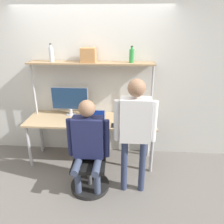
% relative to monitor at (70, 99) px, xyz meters
% --- Properties ---
extents(ground_plane, '(12.00, 12.00, 0.00)m').
position_rel_monitor_xyz_m(ground_plane, '(0.38, -0.52, -1.05)').
color(ground_plane, slate).
extents(wall_back, '(8.00, 0.06, 2.70)m').
position_rel_monitor_xyz_m(wall_back, '(0.38, 0.19, 0.30)').
color(wall_back, silver).
rests_on(wall_back, ground_plane).
extents(desk, '(2.10, 0.66, 0.78)m').
position_rel_monitor_xyz_m(desk, '(0.38, -0.17, -0.35)').
color(desk, tan).
rests_on(desk, ground_plane).
extents(shelf_unit, '(2.00, 0.28, 1.67)m').
position_rel_monitor_xyz_m(shelf_unit, '(0.38, 0.01, 0.42)').
color(shelf_unit, '#997A56').
rests_on(shelf_unit, ground_plane).
extents(monitor, '(0.62, 0.16, 0.49)m').
position_rel_monitor_xyz_m(monitor, '(0.00, 0.00, 0.00)').
color(monitor, '#B7B7BC').
rests_on(monitor, desk).
extents(laptop, '(0.30, 0.21, 0.21)m').
position_rel_monitor_xyz_m(laptop, '(0.48, -0.31, -0.22)').
color(laptop, '#BCBCC1').
rests_on(laptop, desk).
extents(cell_phone, '(0.07, 0.15, 0.01)m').
position_rel_monitor_xyz_m(cell_phone, '(0.76, -0.39, -0.27)').
color(cell_phone, black).
rests_on(cell_phone, desk).
extents(office_chair, '(0.56, 0.56, 0.89)m').
position_rel_monitor_xyz_m(office_chair, '(0.45, -0.84, -0.78)').
color(office_chair, black).
rests_on(office_chair, ground_plane).
extents(person_seated, '(0.58, 0.47, 1.35)m').
position_rel_monitor_xyz_m(person_seated, '(0.45, -0.88, -0.26)').
color(person_seated, '#38425B').
rests_on(person_seated, ground_plane).
extents(person_standing, '(0.55, 0.22, 1.64)m').
position_rel_monitor_xyz_m(person_standing, '(1.07, -0.88, -0.01)').
color(person_standing, '#2D3856').
rests_on(person_standing, ground_plane).
extents(bottle_clear, '(0.07, 0.07, 0.27)m').
position_rel_monitor_xyz_m(bottle_clear, '(-0.24, 0.01, 0.74)').
color(bottle_clear, silver).
rests_on(bottle_clear, shelf_unit).
extents(bottle_green, '(0.07, 0.07, 0.25)m').
position_rel_monitor_xyz_m(bottle_green, '(1.01, 0.01, 0.73)').
color(bottle_green, '#2D8C3F').
rests_on(bottle_green, shelf_unit).
extents(storage_box, '(0.22, 0.20, 0.22)m').
position_rel_monitor_xyz_m(storage_box, '(0.35, 0.01, 0.73)').
color(storage_box, '#B27A47').
rests_on(storage_box, shelf_unit).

